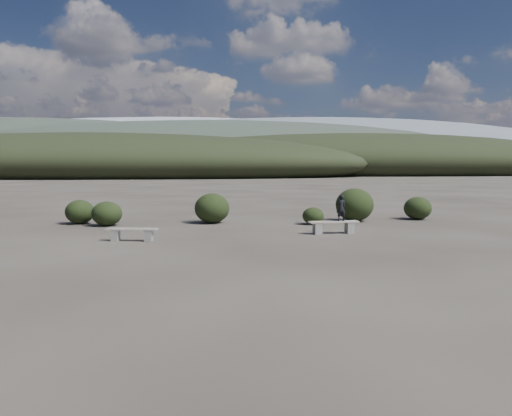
{
  "coord_description": "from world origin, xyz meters",
  "views": [
    {
      "loc": [
        -1.62,
        -11.1,
        2.36
      ],
      "look_at": [
        -0.41,
        3.5,
        1.1
      ],
      "focal_mm": 35.0,
      "sensor_mm": 36.0,
      "label": 1
    }
  ],
  "objects": [
    {
      "name": "shrub_a",
      "position": [
        -5.82,
        8.63,
        0.48
      ],
      "size": [
        1.17,
        1.17,
        0.96
      ],
      "primitive_type": "ellipsoid",
      "color": "black",
      "rests_on": "ground"
    },
    {
      "name": "shrub_e",
      "position": [
        7.2,
        9.88,
        0.5
      ],
      "size": [
        1.19,
        1.19,
        0.99
      ],
      "primitive_type": "ellipsoid",
      "color": "black",
      "rests_on": "ground"
    },
    {
      "name": "seated_person",
      "position": [
        2.72,
        5.72,
        0.89
      ],
      "size": [
        0.34,
        0.23,
        0.91
      ],
      "primitive_type": "imported",
      "rotation": [
        0.0,
        0.0,
        3.18
      ],
      "color": "black",
      "rests_on": "bench_right"
    },
    {
      "name": "shrub_c",
      "position": [
        2.29,
        8.44,
        0.34
      ],
      "size": [
        0.86,
        0.86,
        0.69
      ],
      "primitive_type": "ellipsoid",
      "color": "black",
      "rests_on": "ground"
    },
    {
      "name": "shrub_f",
      "position": [
        -7.05,
        9.41,
        0.49
      ],
      "size": [
        1.15,
        1.15,
        0.97
      ],
      "primitive_type": "ellipsoid",
      "color": "black",
      "rests_on": "ground"
    },
    {
      "name": "bench_right",
      "position": [
        2.46,
        5.69,
        0.27
      ],
      "size": [
        1.78,
        0.57,
        0.44
      ],
      "rotation": [
        0.0,
        0.0,
        0.12
      ],
      "color": "gray",
      "rests_on": "ground"
    },
    {
      "name": "mountain_ridges",
      "position": [
        -7.48,
        339.06,
        10.84
      ],
      "size": [
        500.0,
        400.0,
        56.0
      ],
      "color": "black",
      "rests_on": "ground"
    },
    {
      "name": "bench_left",
      "position": [
        -4.2,
        4.56,
        0.24
      ],
      "size": [
        1.63,
        0.56,
        0.4
      ],
      "rotation": [
        0.0,
        0.0,
        -0.15
      ],
      "color": "gray",
      "rests_on": "ground"
    },
    {
      "name": "shrub_b",
      "position": [
        -1.74,
        9.23,
        0.61
      ],
      "size": [
        1.42,
        1.42,
        1.22
      ],
      "primitive_type": "ellipsoid",
      "color": "black",
      "rests_on": "ground"
    },
    {
      "name": "ground",
      "position": [
        0.0,
        0.0,
        0.0
      ],
      "size": [
        1200.0,
        1200.0,
        0.0
      ],
      "primitive_type": "plane",
      "color": "#2F2A24",
      "rests_on": "ground"
    },
    {
      "name": "shrub_d",
      "position": [
        4.26,
        9.42,
        0.69
      ],
      "size": [
        1.59,
        1.59,
        1.39
      ],
      "primitive_type": "ellipsoid",
      "color": "black",
      "rests_on": "ground"
    }
  ]
}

